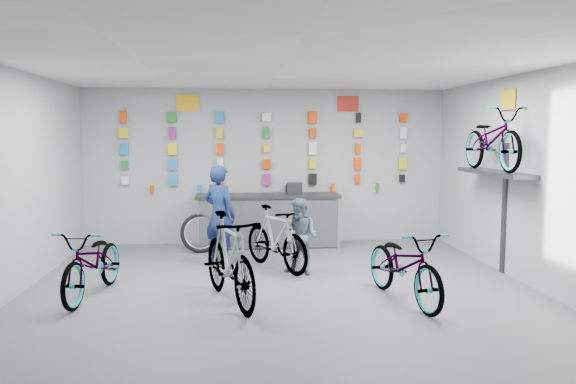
{
  "coord_description": "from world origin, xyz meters",
  "views": [
    {
      "loc": [
        -0.61,
        -6.94,
        2.15
      ],
      "look_at": [
        0.18,
        1.4,
        1.27
      ],
      "focal_mm": 35.0,
      "sensor_mm": 36.0,
      "label": 1
    }
  ],
  "objects": [
    {
      "name": "floor",
      "position": [
        0.0,
        0.0,
        0.0
      ],
      "size": [
        8.0,
        8.0,
        0.0
      ],
      "primitive_type": "plane",
      "color": "#4C4C50",
      "rests_on": "ground"
    },
    {
      "name": "ceiling",
      "position": [
        0.0,
        0.0,
        3.0
      ],
      "size": [
        8.0,
        8.0,
        0.0
      ],
      "primitive_type": "plane",
      "rotation": [
        3.14,
        0.0,
        0.0
      ],
      "color": "white",
      "rests_on": "wall_back"
    },
    {
      "name": "wall_back",
      "position": [
        0.0,
        4.0,
        1.5
      ],
      "size": [
        7.0,
        0.0,
        7.0
      ],
      "primitive_type": "plane",
      "rotation": [
        1.57,
        0.0,
        0.0
      ],
      "color": "#ABABAD",
      "rests_on": "floor"
    },
    {
      "name": "wall_front",
      "position": [
        0.0,
        -4.0,
        1.5
      ],
      "size": [
        7.0,
        0.0,
        7.0
      ],
      "primitive_type": "plane",
      "rotation": [
        -1.57,
        0.0,
        0.0
      ],
      "color": "#ABABAD",
      "rests_on": "floor"
    },
    {
      "name": "wall_right",
      "position": [
        3.5,
        0.0,
        1.5
      ],
      "size": [
        0.0,
        8.0,
        8.0
      ],
      "primitive_type": "plane",
      "rotation": [
        1.57,
        0.0,
        -1.57
      ],
      "color": "#ABABAD",
      "rests_on": "floor"
    },
    {
      "name": "counter",
      "position": [
        0.0,
        3.54,
        0.49
      ],
      "size": [
        2.7,
        0.66,
        1.0
      ],
      "color": "black",
      "rests_on": "floor"
    },
    {
      "name": "merch_wall",
      "position": [
        -0.11,
        3.93,
        1.81
      ],
      "size": [
        5.57,
        0.08,
        1.57
      ],
      "color": "white",
      "rests_on": "wall_back"
    },
    {
      "name": "wall_bracket",
      "position": [
        3.33,
        1.2,
        1.46
      ],
      "size": [
        0.39,
        1.9,
        2.0
      ],
      "color": "#333338",
      "rests_on": "wall_right"
    },
    {
      "name": "sign_left",
      "position": [
        -1.5,
        3.98,
        2.72
      ],
      "size": [
        0.42,
        0.02,
        0.3
      ],
      "primitive_type": "cube",
      "color": "yellow",
      "rests_on": "wall_back"
    },
    {
      "name": "sign_right",
      "position": [
        1.6,
        3.98,
        2.72
      ],
      "size": [
        0.42,
        0.02,
        0.3
      ],
      "primitive_type": "cube",
      "color": "red",
      "rests_on": "wall_back"
    },
    {
      "name": "sign_side",
      "position": [
        3.48,
        1.2,
        2.65
      ],
      "size": [
        0.02,
        0.4,
        0.3
      ],
      "primitive_type": "cube",
      "color": "yellow",
      "rests_on": "wall_right"
    },
    {
      "name": "bike_left",
      "position": [
        -2.48,
        0.47,
        0.47
      ],
      "size": [
        0.88,
        1.85,
        0.93
      ],
      "primitive_type": "imported",
      "rotation": [
        0.0,
        0.0,
        -0.15
      ],
      "color": "gray",
      "rests_on": "floor"
    },
    {
      "name": "bike_center",
      "position": [
        -0.7,
        0.01,
        0.57
      ],
      "size": [
        1.1,
        1.97,
        1.14
      ],
      "primitive_type": "imported",
      "rotation": [
        0.0,
        0.0,
        0.32
      ],
      "color": "gray",
      "rests_on": "floor"
    },
    {
      "name": "bike_right",
      "position": [
        1.52,
        -0.12,
        0.48
      ],
      "size": [
        1.01,
        1.91,
        0.95
      ],
      "primitive_type": "imported",
      "rotation": [
        0.0,
        0.0,
        0.21
      ],
      "color": "gray",
      "rests_on": "floor"
    },
    {
      "name": "bike_service",
      "position": [
        0.02,
        1.73,
        0.5
      ],
      "size": [
        1.24,
        1.69,
        1.01
      ],
      "primitive_type": "imported",
      "rotation": [
        0.0,
        0.0,
        0.52
      ],
      "color": "gray",
      "rests_on": "floor"
    },
    {
      "name": "bike_wall",
      "position": [
        3.25,
        1.2,
        2.05
      ],
      "size": [
        0.63,
        1.8,
        0.95
      ],
      "primitive_type": "imported",
      "color": "gray",
      "rests_on": "wall_bracket"
    },
    {
      "name": "clerk",
      "position": [
        -0.87,
        2.24,
        0.82
      ],
      "size": [
        0.71,
        0.67,
        1.63
      ],
      "primitive_type": "imported",
      "rotation": [
        0.0,
        0.0,
        2.5
      ],
      "color": "#13234F",
      "rests_on": "floor"
    },
    {
      "name": "customer",
      "position": [
        0.37,
        1.4,
        0.58
      ],
      "size": [
        0.72,
        0.69,
        1.16
      ],
      "primitive_type": "imported",
      "rotation": [
        0.0,
        0.0,
        -0.63
      ],
      "color": "#4F6170",
      "rests_on": "floor"
    },
    {
      "name": "spare_wheel",
      "position": [
        -1.25,
        3.17,
        0.35
      ],
      "size": [
        0.77,
        0.41,
        0.72
      ],
      "rotation": [
        0.0,
        0.0,
        0.18
      ],
      "color": "black",
      "rests_on": "floor"
    },
    {
      "name": "register",
      "position": [
        0.5,
        3.55,
        1.11
      ],
      "size": [
        0.3,
        0.32,
        0.22
      ],
      "primitive_type": "cube",
      "rotation": [
        0.0,
        0.0,
        -0.07
      ],
      "color": "black",
      "rests_on": "counter"
    }
  ]
}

